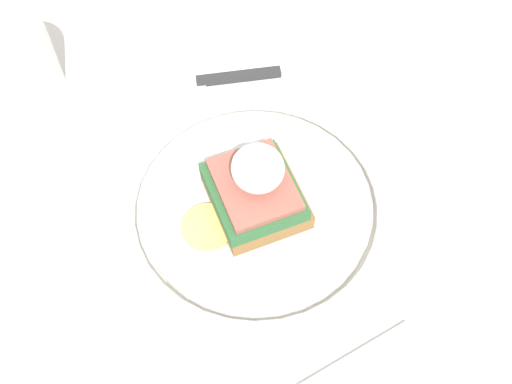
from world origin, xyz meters
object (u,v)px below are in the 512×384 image
plate (256,206)px  fork (322,377)px  knife (211,80)px  sandwich (255,189)px  cup (18,58)px

plate → fork: (-0.17, 0.01, -0.01)m
plate → knife: 0.17m
sandwich → knife: size_ratio=0.64×
sandwich → cup: sandwich is taller
sandwich → fork: sandwich is taller
plate → cup: 0.30m
fork → knife: size_ratio=0.86×
sandwich → knife: (0.17, -0.02, -0.04)m
plate → knife: size_ratio=1.37×
plate → cup: bearing=36.1°
fork → cup: size_ratio=1.76×
sandwich → knife: 0.18m
cup → knife: bearing=-109.7°
fork → cup: cup is taller
fork → cup: bearing=21.8°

